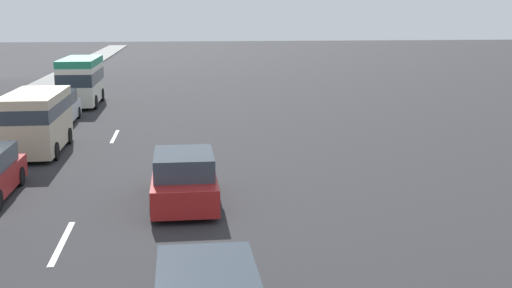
{
  "coord_description": "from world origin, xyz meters",
  "views": [
    {
      "loc": [
        -3.49,
        -2.99,
        5.68
      ],
      "look_at": [
        18.34,
        -5.71,
        1.14
      ],
      "focal_mm": 44.41,
      "sensor_mm": 36.0,
      "label": 1
    }
  ],
  "objects_px": {
    "van_fifth": "(36,118)",
    "minibus_third": "(81,79)",
    "car_second": "(184,179)",
    "car_lead": "(58,108)"
  },
  "relations": [
    {
      "from": "van_fifth",
      "to": "minibus_third",
      "type": "bearing_deg",
      "value": -179.46
    },
    {
      "from": "car_second",
      "to": "minibus_third",
      "type": "height_order",
      "value": "minibus_third"
    },
    {
      "from": "minibus_third",
      "to": "van_fifth",
      "type": "relative_size",
      "value": 1.16
    },
    {
      "from": "minibus_third",
      "to": "car_second",
      "type": "bearing_deg",
      "value": 15.49
    },
    {
      "from": "car_second",
      "to": "minibus_third",
      "type": "xyz_separation_m",
      "value": [
        22.09,
        6.12,
        0.86
      ]
    },
    {
      "from": "car_lead",
      "to": "minibus_third",
      "type": "bearing_deg",
      "value": 177.32
    },
    {
      "from": "car_lead",
      "to": "minibus_third",
      "type": "height_order",
      "value": "minibus_third"
    },
    {
      "from": "car_second",
      "to": "van_fifth",
      "type": "bearing_deg",
      "value": 36.53
    },
    {
      "from": "minibus_third",
      "to": "van_fifth",
      "type": "height_order",
      "value": "minibus_third"
    },
    {
      "from": "car_lead",
      "to": "minibus_third",
      "type": "xyz_separation_m",
      "value": [
        6.64,
        -0.31,
        0.84
      ]
    }
  ]
}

